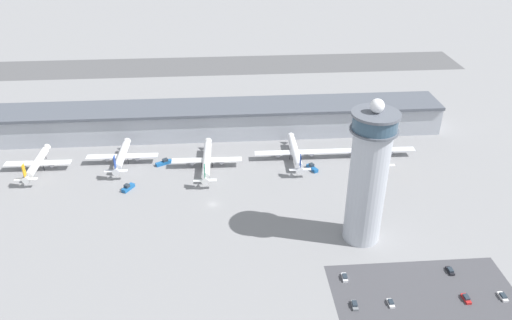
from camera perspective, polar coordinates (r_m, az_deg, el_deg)
name	(u,v)px	position (r m, az deg, el deg)	size (l,w,h in m)	color
ground_plane	(213,204)	(221.11, -4.95, -5.06)	(1000.00, 1000.00, 0.00)	gray
terminal_building	(212,120)	(277.93, -5.02, 4.61)	(252.53, 25.00, 16.81)	#A3A8B2
runway_strip	(213,66)	(389.30, -4.94, 10.68)	(378.80, 44.00, 0.01)	#515154
control_tower	(368,176)	(190.31, 12.69, -1.82)	(17.37, 17.37, 59.36)	#ADB2BC
parking_lot_surface	(428,301)	(185.35, 19.07, -14.99)	(64.00, 40.00, 0.01)	#424247
airplane_gate_alpha	(37,163)	(265.05, -23.73, -0.31)	(31.92, 33.04, 12.12)	white
airplane_gate_bravo	(122,156)	(257.07, -15.08, 0.45)	(35.42, 32.43, 12.78)	white
airplane_gate_charlie	(207,160)	(246.34, -5.65, 0.00)	(34.67, 40.91, 12.38)	white
airplane_gate_delta	(295,152)	(253.12, 4.49, 0.89)	(40.88, 37.31, 12.14)	white
airplane_gate_echo	(375,150)	(261.71, 13.40, 1.14)	(42.06, 35.05, 12.44)	silver
service_truck_catering	(312,168)	(246.53, 6.43, -0.88)	(5.13, 7.50, 3.07)	black
service_truck_fuel	(164,162)	(253.90, -10.46, -0.28)	(8.37, 5.95, 2.78)	black
service_truck_baggage	(128,188)	(237.06, -14.42, -3.07)	(5.66, 7.14, 3.02)	black
car_white_wagon	(345,277)	(186.02, 10.10, -13.06)	(1.93, 4.41, 1.58)	black
car_grey_coupe	(450,271)	(198.88, 21.30, -11.71)	(1.93, 4.51, 1.49)	black
car_blue_compact	(391,303)	(180.30, 15.14, -15.50)	(1.82, 4.07, 1.37)	black
car_silver_sedan	(466,298)	(189.83, 22.89, -14.37)	(1.98, 4.71, 1.60)	black
car_red_hatchback	(503,296)	(195.75, 26.37, -13.80)	(2.00, 4.54, 1.42)	black
car_black_suv	(355,305)	(176.88, 11.20, -15.95)	(1.99, 4.46, 1.55)	black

